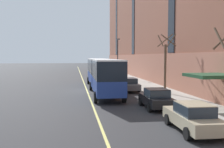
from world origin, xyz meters
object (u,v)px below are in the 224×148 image
object	(u,v)px
parked_car_black_2	(156,98)
parked_car_champagne_6	(192,117)
city_bus	(101,72)
parked_car_black_1	(118,79)
parked_car_silver_3	(105,72)
street_tree_mid_block	(166,62)
street_lamp	(118,54)
parked_car_champagne_5	(101,70)
parked_car_darkgray_0	(128,84)

from	to	relation	value
parked_car_black_2	parked_car_champagne_6	bearing A→B (deg)	-90.15
city_bus	parked_car_black_1	size ratio (longest dim) A/B	4.23
parked_car_silver_3	street_tree_mid_block	distance (m)	27.61
parked_car_black_1	parked_car_silver_3	world-z (taller)	same
parked_car_black_2	street_lamp	size ratio (longest dim) A/B	0.60
parked_car_champagne_5	street_lamp	bearing A→B (deg)	-80.97
parked_car_black_1	parked_car_black_2	world-z (taller)	same
parked_car_black_1	street_lamp	xyz separation A→B (m)	(1.86, 11.02, 3.74)
parked_car_black_2	parked_car_silver_3	size ratio (longest dim) A/B	0.94
parked_car_champagne_5	parked_car_champagne_6	world-z (taller)	same
parked_car_black_1	parked_car_black_2	size ratio (longest dim) A/B	1.07
parked_car_black_1	street_lamp	bearing A→B (deg)	80.41
city_bus	street_tree_mid_block	size ratio (longest dim) A/B	3.07
parked_car_black_1	street_tree_mid_block	xyz separation A→B (m)	(3.33, -10.68, 2.63)
parked_car_darkgray_0	parked_car_black_2	distance (m)	10.21
parked_car_black_2	parked_car_champagne_6	size ratio (longest dim) A/B	0.92
city_bus	street_tree_mid_block	distance (m)	7.59
street_lamp	parked_car_champagne_5	bearing A→B (deg)	99.03
city_bus	parked_car_black_1	distance (m)	7.65
city_bus	street_lamp	size ratio (longest dim) A/B	2.70
parked_car_champagne_5	street_tree_mid_block	distance (m)	34.20
city_bus	parked_car_champagne_6	size ratio (longest dim) A/B	4.14
parked_car_black_2	parked_car_champagne_5	bearing A→B (deg)	90.08
city_bus	parked_car_black_1	world-z (taller)	city_bus
parked_car_black_1	city_bus	bearing A→B (deg)	-114.36
street_tree_mid_block	city_bus	bearing A→B (deg)	149.24
street_lamp	parked_car_black_1	bearing A→B (deg)	-99.59
parked_car_champagne_6	street_tree_mid_block	size ratio (longest dim) A/B	0.74
parked_car_silver_3	street_tree_mid_block	size ratio (longest dim) A/B	0.73
city_bus	parked_car_darkgray_0	distance (m)	3.46
parked_car_black_1	street_tree_mid_block	distance (m)	11.50
city_bus	parked_car_champagne_5	world-z (taller)	city_bus
parked_car_black_1	parked_car_champagne_5	world-z (taller)	same
parked_car_darkgray_0	street_tree_mid_block	size ratio (longest dim) A/B	0.75
city_bus	street_tree_mid_block	xyz separation A→B (m)	(6.43, -3.83, 1.26)
street_tree_mid_block	street_lamp	size ratio (longest dim) A/B	0.88
parked_car_silver_3	street_tree_mid_block	world-z (taller)	street_tree_mid_block
parked_car_silver_3	parked_car_champagne_6	bearing A→B (deg)	-90.17
parked_car_black_1	street_tree_mid_block	world-z (taller)	street_tree_mid_block
parked_car_black_2	parked_car_black_1	bearing A→B (deg)	89.91
parked_car_champagne_5	street_lamp	distance (m)	12.94
city_bus	parked_car_silver_3	world-z (taller)	city_bus
parked_car_darkgray_0	street_lamp	bearing A→B (deg)	84.16
parked_car_darkgray_0	parked_car_champagne_5	size ratio (longest dim) A/B	1.06
city_bus	parked_car_champagne_6	xyz separation A→B (m)	(3.06, -17.45, -1.37)
street_lamp	parked_car_black_2	bearing A→B (deg)	-93.73
parked_car_black_2	street_lamp	bearing A→B (deg)	86.27
parked_car_silver_3	parked_car_champagne_6	distance (m)	40.90
street_lamp	parked_car_darkgray_0	bearing A→B (deg)	-95.84
parked_car_darkgray_0	parked_car_black_1	world-z (taller)	same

